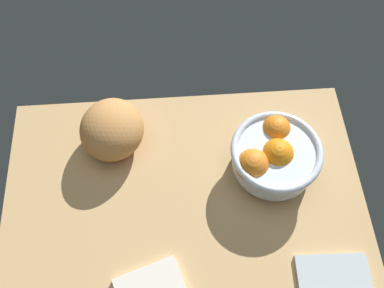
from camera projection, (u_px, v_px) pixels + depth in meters
ground_plane at (185, 209)px, 99.46cm from camera, size 79.96×58.53×3.00cm
fruit_bowl at (273, 155)px, 97.50cm from camera, size 19.93×19.93×10.56cm
bread_loaf at (112, 129)px, 101.20cm from camera, size 16.27×17.14×11.09cm
napkin_spare at (334, 282)px, 89.80cm from camera, size 15.13×11.51×1.12cm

